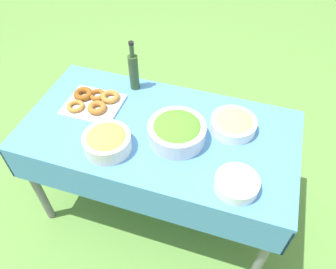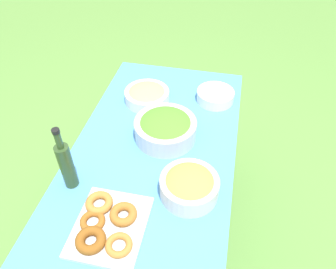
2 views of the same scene
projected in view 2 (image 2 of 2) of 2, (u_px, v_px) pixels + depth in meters
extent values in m
plane|color=#609342|center=(156.00, 235.00, 2.06)|extent=(14.00, 14.00, 0.00)
cube|color=#4C8CD1|center=(153.00, 154.00, 1.55)|extent=(1.49, 0.77, 0.02)
cube|color=#4C8CD1|center=(83.00, 159.00, 1.69)|extent=(1.49, 0.01, 0.22)
cube|color=#4C8CD1|center=(229.00, 183.00, 1.58)|extent=(1.49, 0.01, 0.22)
cube|color=#4C8CD1|center=(180.00, 87.00, 2.16)|extent=(0.01, 0.77, 0.22)
cylinder|color=slate|center=(134.00, 115.00, 2.34)|extent=(0.05, 0.05, 0.73)
cylinder|color=slate|center=(224.00, 128.00, 2.25)|extent=(0.05, 0.05, 0.73)
cylinder|color=silver|center=(165.00, 130.00, 1.58)|extent=(0.30, 0.30, 0.10)
ellipsoid|color=#51892D|center=(165.00, 124.00, 1.56)|extent=(0.26, 0.26, 0.07)
cylinder|color=white|center=(147.00, 96.00, 1.81)|extent=(0.24, 0.24, 0.06)
ellipsoid|color=tan|center=(147.00, 93.00, 1.79)|extent=(0.21, 0.21, 0.06)
cube|color=silver|center=(110.00, 226.00, 1.25)|extent=(0.31, 0.27, 0.02)
torus|color=#93561E|center=(93.00, 221.00, 1.24)|extent=(0.12, 0.12, 0.03)
torus|color=#A36628|center=(123.00, 214.00, 1.26)|extent=(0.14, 0.14, 0.03)
torus|color=brown|center=(91.00, 240.00, 1.18)|extent=(0.16, 0.16, 0.04)
torus|color=#B27533|center=(99.00, 203.00, 1.30)|extent=(0.15, 0.15, 0.03)
torus|color=#B27533|center=(119.00, 245.00, 1.17)|extent=(0.11, 0.11, 0.03)
cylinder|color=white|center=(215.00, 99.00, 1.83)|extent=(0.20, 0.20, 0.01)
cylinder|color=white|center=(215.00, 98.00, 1.82)|extent=(0.20, 0.20, 0.01)
cylinder|color=white|center=(215.00, 96.00, 1.81)|extent=(0.20, 0.20, 0.01)
cylinder|color=white|center=(216.00, 94.00, 1.80)|extent=(0.20, 0.20, 0.01)
cylinder|color=white|center=(216.00, 92.00, 1.80)|extent=(0.20, 0.20, 0.01)
cylinder|color=#2D4723|center=(67.00, 166.00, 1.33)|extent=(0.06, 0.06, 0.22)
cylinder|color=#2D4723|center=(58.00, 140.00, 1.23)|extent=(0.03, 0.03, 0.08)
cylinder|color=black|center=(56.00, 131.00, 1.19)|extent=(0.03, 0.03, 0.02)
cylinder|color=silver|center=(189.00, 187.00, 1.34)|extent=(0.24, 0.24, 0.09)
ellipsoid|color=olive|center=(190.00, 183.00, 1.32)|extent=(0.21, 0.21, 0.07)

